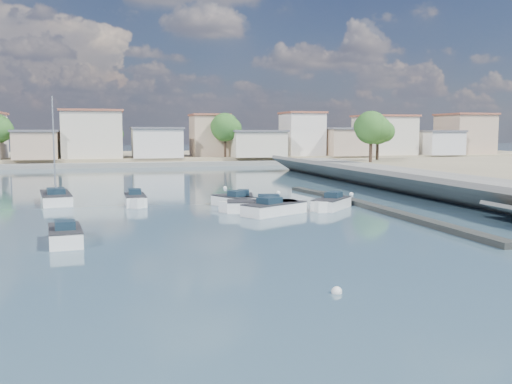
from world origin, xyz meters
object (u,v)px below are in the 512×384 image
motorboat_a (65,235)px  sailboat (55,197)px  motorboat_d (330,204)px  motorboat_f (232,201)px  motorboat_g (135,201)px  motorboat_h (277,209)px  motorboat_b (243,200)px  motorboat_c (258,207)px

motorboat_a → sailboat: sailboat is taller
motorboat_d → motorboat_f: bearing=152.3°
motorboat_a → motorboat_g: size_ratio=1.01×
motorboat_a → sailboat: bearing=96.2°
motorboat_g → motorboat_d: bearing=-23.1°
motorboat_h → sailboat: bearing=144.9°
sailboat → motorboat_a: bearing=-83.8°
motorboat_f → motorboat_g: size_ratio=0.92×
motorboat_g → motorboat_b: bearing=-11.9°
motorboat_f → motorboat_g: (-7.38, 2.47, 0.00)m
sailboat → motorboat_c: bearing=-33.3°
motorboat_d → motorboat_g: 15.56m
motorboat_h → motorboat_c: bearing=125.9°
motorboat_d → motorboat_h: 4.91m
motorboat_a → motorboat_g: same height
motorboat_b → motorboat_a: bearing=-134.5°
motorboat_b → motorboat_c: (0.10, -4.34, 0.00)m
motorboat_d → motorboat_h: same height
motorboat_d → motorboat_g: bearing=156.9°
motorboat_b → motorboat_g: 8.68m
motorboat_d → motorboat_a: bearing=-154.8°
sailboat → motorboat_g: bearing=-30.2°
motorboat_g → motorboat_a: bearing=-106.4°
motorboat_h → motorboat_a: bearing=-152.2°
motorboat_b → motorboat_f: size_ratio=0.97×
motorboat_f → sailboat: 15.10m
motorboat_a → motorboat_c: (12.98, 8.79, 0.00)m
motorboat_b → motorboat_f: bearing=-148.5°
motorboat_b → motorboat_g: bearing=168.1°
motorboat_b → motorboat_g: size_ratio=0.89×
motorboat_g → motorboat_h: size_ratio=0.89×
motorboat_d → motorboat_g: same height
motorboat_c → motorboat_f: (-1.21, 3.66, -0.00)m
motorboat_b → motorboat_h: (1.11, -5.74, 0.00)m
motorboat_c → motorboat_g: size_ratio=1.24×
motorboat_a → sailboat: (-2.01, 18.62, 0.03)m
motorboat_a → sailboat: 18.73m
motorboat_c → motorboat_a: bearing=-145.9°
motorboat_a → motorboat_g: bearing=73.6°
motorboat_g → motorboat_f: bearing=-18.5°
motorboat_d → motorboat_f: 7.83m
motorboat_b → motorboat_f: 1.31m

